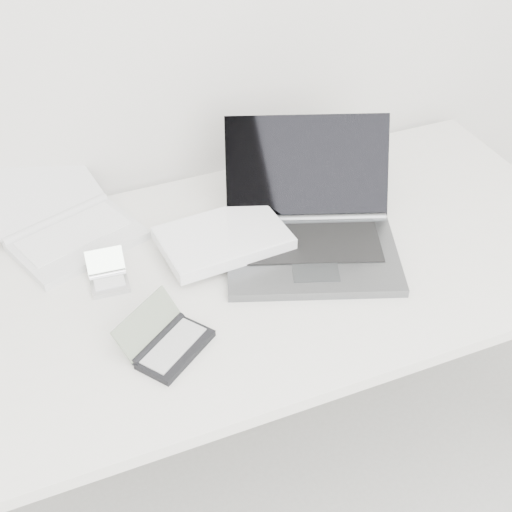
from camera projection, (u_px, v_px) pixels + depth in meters
name	position (u px, v px, depth m)	size (l,w,h in m)	color
desk	(261.00, 278.00, 1.67)	(1.60, 0.80, 0.73)	white
laptop_large	(282.00, 233.00, 1.66)	(0.60, 0.50, 0.25)	#5A5C5F
netbook_open_white	(65.00, 226.00, 1.71)	(0.39, 0.43, 0.11)	white
pda_silver	(109.00, 278.00, 1.58)	(0.09, 0.10, 0.06)	silver
palmtop_charcoal	(168.00, 343.00, 1.43)	(0.21, 0.20, 0.08)	black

